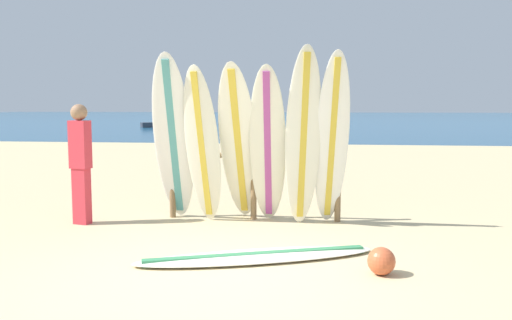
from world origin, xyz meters
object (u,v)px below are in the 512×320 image
Objects in this scene: surfboard_leaning_center at (268,146)px; surfboard_leaning_right at (332,140)px; surfboard_rack at (254,172)px; small_boat_offshore at (163,124)px; surfboard_lying_on_sand at (257,256)px; surfboard_leaning_center_left at (239,144)px; surfboard_leaning_center_right at (303,138)px; surfboard_leaning_left at (202,146)px; surfboard_leaning_far_left at (173,139)px; beach_ball at (381,261)px; beachgoer_standing at (80,158)px.

surfboard_leaning_right is at bearing 1.07° from surfboard_leaning_center.
surfboard_rack is 0.85× the size of small_boat_offshore.
surfboard_leaning_center_left is at bearing 105.07° from surfboard_lying_on_sand.
surfboard_leaning_left is at bearing 179.23° from surfboard_leaning_center_right.
surfboard_leaning_right is at bearing -15.15° from surfboard_rack.
small_boat_offshore is (-10.64, 30.51, -0.46)m from surfboard_rack.
surfboard_rack is 1.06× the size of surfboard_leaning_far_left.
small_boat_offshore is 10.65× the size of beach_ball.
beachgoer_standing is at bearing -171.62° from surfboard_leaning_center_left.
surfboard_leaning_left is 1.00× the size of surfboard_leaning_center.
surfboard_leaning_left is 7.96× the size of beach_ball.
surfboard_leaning_right is 0.88× the size of surfboard_lying_on_sand.
beach_ball is at bearing -50.43° from surfboard_leaning_center_left.
surfboard_leaning_center is at bearing -1.61° from surfboard_leaning_far_left.
surfboard_leaning_left is 0.93× the size of surfboard_leaning_right.
surfboard_lying_on_sand is at bearing -81.70° from surfboard_rack.
beachgoer_standing reaches higher than surfboard_rack.
surfboard_leaning_right is (2.31, -0.02, 0.00)m from surfboard_leaning_far_left.
surfboard_leaning_right reaches higher than surfboard_leaning_center_left.
small_boat_offshore is at bearing 110.42° from beach_ball.
surfboard_leaning_center_right is (1.90, -0.12, 0.04)m from surfboard_leaning_far_left.
beachgoer_standing is 4.56m from beach_ball.
surfboard_rack is at bearing 14.19° from surfboard_leaning_far_left.
surfboard_lying_on_sand is (0.06, -1.75, -1.11)m from surfboard_leaning_center.
surfboard_leaning_right is (0.91, 0.02, 0.09)m from surfboard_leaning_center.
beachgoer_standing is (-3.60, -0.29, -0.28)m from surfboard_leaning_right.
surfboard_leaning_center_left is 0.94× the size of surfboard_leaning_right.
surfboard_leaning_center reaches higher than surfboard_rack.
beach_ball is at bearing -66.81° from surfboard_leaning_center_right.
surfboard_rack is at bearing 126.77° from surfboard_leaning_center.
beachgoer_standing is at bearing 155.36° from beach_ball.
surfboard_leaning_far_left is 1.06× the size of surfboard_leaning_center_left.
surfboard_leaning_center_left is 32.52m from small_boat_offshore.
surfboard_leaning_center is 0.53m from surfboard_leaning_center_right.
surfboard_leaning_left is at bearing -72.16° from small_boat_offshore.
surfboard_leaning_center_right reaches higher than surfboard_leaning_right.
surfboard_leaning_far_left is 0.97× the size of surfboard_leaning_center_right.
surfboard_leaning_far_left is at bearing 178.39° from surfboard_leaning_center.
surfboard_lying_on_sand is (1.00, -1.69, -1.11)m from surfboard_leaning_left.
surfboard_leaning_far_left reaches higher than surfboard_leaning_center.
small_boat_offshore reaches higher than surfboard_lying_on_sand.
surfboard_rack reaches higher than beach_ball.
surfboard_rack is 2.53m from beachgoer_standing.
surfboard_leaning_far_left reaches higher than beachgoer_standing.
surfboard_leaning_center_left is at bearing 171.67° from surfboard_leaning_center_right.
surfboard_leaning_far_left is 1.00× the size of surfboard_leaning_right.
surfboard_leaning_far_left is 2.31m from surfboard_leaning_right.
beachgoer_standing reaches higher than small_boat_offshore.
beachgoer_standing is at bearing -166.22° from surfboard_leaning_far_left.
surfboard_leaning_center_right is (1.45, -0.02, 0.13)m from surfboard_leaning_left.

